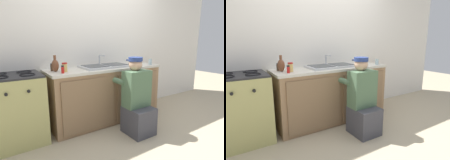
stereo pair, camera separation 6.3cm
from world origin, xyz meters
The scene contains 13 objects.
ground_plane centered at (0.00, 0.00, 0.00)m, with size 12.00×12.00×0.00m, color tan.
back_wall centered at (0.00, 0.65, 1.25)m, with size 6.00×0.10×2.50m, color silver.
counter_cabinet centered at (0.00, 0.29, 0.43)m, with size 1.86×0.62×0.87m.
countertop centered at (0.00, 0.30, 0.89)m, with size 1.90×0.62×0.04m, color beige.
sink_double_basin centered at (0.00, 0.30, 0.92)m, with size 0.80×0.44×0.19m.
stove_range centered at (-1.35, 0.30, 0.46)m, with size 0.66×0.62×0.93m.
plumber_person centered at (0.14, -0.35, 0.46)m, with size 0.42×0.61×1.10m.
condiment_jar centered at (-0.71, 0.22, 0.97)m, with size 0.07×0.07×0.13m.
vase_decorative centered at (-0.81, 0.30, 0.99)m, with size 0.10×0.10×0.23m.
water_glass centered at (0.82, 0.11, 0.95)m, with size 0.06×0.06×0.10m.
spice_bottle_red centered at (-0.77, 0.13, 0.96)m, with size 0.04×0.04×0.10m.
spice_bottle_pepper centered at (-0.83, 0.41, 0.96)m, with size 0.04×0.04×0.10m.
cell_phone centered at (0.57, 0.31, 0.91)m, with size 0.07×0.14×0.01m.
Camera 1 is at (-1.58, -2.28, 1.35)m, focal length 30.00 mm.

